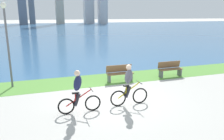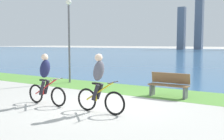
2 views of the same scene
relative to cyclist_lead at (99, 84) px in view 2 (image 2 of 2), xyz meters
The scene contains 6 objects.
ground_plane 1.26m from the cyclist_lead, 120.73° to the left, with size 300.00×300.00×0.00m, color #B2AFA8.
grass_strip_bayside 4.03m from the cyclist_lead, 96.99° to the left, with size 120.00×2.40×0.01m, color #59933D.
cyclist_lead is the anchor object (origin of this frame).
cyclist_trailing 2.09m from the cyclist_lead, behind, with size 1.66×0.52×1.68m.
bench_far_along_path 3.46m from the cyclist_lead, 75.35° to the left, with size 1.50×0.47×0.90m.
lamppost_tall 6.60m from the cyclist_lead, 138.97° to the left, with size 0.28×0.28×4.20m.
Camera 2 is at (4.91, -7.10, 2.02)m, focal length 43.26 mm.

